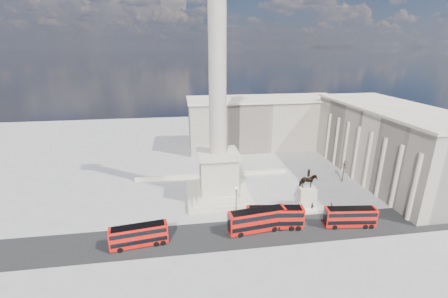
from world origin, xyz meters
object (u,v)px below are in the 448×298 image
red_bus_c (275,217)px  victorian_lamp (236,199)px  equestrian_statue (307,195)px  pedestrian_standing (332,211)px  pedestrian_walking (331,207)px  nelsons_column (218,143)px  red_bus_b (257,220)px  pedestrian_crossing (312,207)px  red_bus_d (350,217)px  red_bus_a (139,235)px

red_bus_c → victorian_lamp: size_ratio=1.63×
equestrian_statue → pedestrian_standing: size_ratio=4.67×
pedestrian_walking → red_bus_c: bearing=173.3°
red_bus_c → equestrian_statue: equestrian_statue is taller
victorian_lamp → pedestrian_standing: (19.40, -2.42, -2.94)m
nelsons_column → red_bus_c: size_ratio=4.60×
red_bus_b → pedestrian_crossing: (13.13, 5.37, -1.37)m
pedestrian_walking → pedestrian_crossing: (-3.90, 0.74, -0.02)m
nelsons_column → red_bus_d: nelsons_column is taller
red_bus_c → pedestrian_crossing: bearing=33.8°
nelsons_column → victorian_lamp: bearing=-75.0°
nelsons_column → equestrian_statue: (17.69, -7.89, -9.76)m
pedestrian_walking → pedestrian_standing: bearing=-135.1°
victorian_lamp → pedestrian_walking: (20.04, -0.78, -2.96)m
nelsons_column → red_bus_b: bearing=-69.4°
red_bus_a → red_bus_c: (24.61, 1.85, 0.21)m
nelsons_column → victorian_lamp: size_ratio=7.52×
nelsons_column → pedestrian_standing: size_ratio=25.93×
equestrian_statue → pedestrian_walking: 5.63m
red_bus_a → pedestrian_standing: size_ratio=5.13×
pedestrian_walking → red_bus_a: bearing=165.2°
red_bus_d → pedestrian_crossing: 8.03m
red_bus_d → victorian_lamp: size_ratio=1.47×
victorian_lamp → pedestrian_standing: size_ratio=3.45×
red_bus_b → pedestrian_walking: size_ratio=5.81×
nelsons_column → red_bus_a: nelsons_column is taller
red_bus_d → pedestrian_crossing: red_bus_d is taller
equestrian_statue → pedestrian_standing: (4.15, -3.61, -2.20)m
pedestrian_standing → pedestrian_crossing: bearing=-53.8°
equestrian_statue → pedestrian_walking: size_ratio=4.73×
victorian_lamp → pedestrian_walking: 20.27m
nelsons_column → red_bus_a: bearing=-134.6°
equestrian_statue → red_bus_d: bearing=-53.9°
red_bus_a → red_bus_d: size_ratio=1.01×
red_bus_a → red_bus_c: red_bus_c is taller
red_bus_b → red_bus_c: (3.55, 0.53, -0.04)m
red_bus_c → red_bus_d: (14.27, -1.57, -0.22)m
equestrian_statue → red_bus_b: bearing=-151.6°
nelsons_column → victorian_lamp: (2.44, -9.08, -9.01)m
nelsons_column → equestrian_statue: nelsons_column is taller
nelsons_column → red_bus_b: size_ratio=4.52×
red_bus_a → red_bus_d: (38.88, 0.28, -0.02)m
nelsons_column → pedestrian_standing: (21.84, -11.50, -11.96)m
red_bus_b → equestrian_statue: (12.24, 6.61, 0.86)m
red_bus_b → red_bus_d: bearing=-10.7°
red_bus_a → red_bus_c: 24.68m
red_bus_a → equestrian_statue: size_ratio=1.10×
red_bus_d → victorian_lamp: bearing=169.0°
red_bus_c → pedestrian_walking: bearing=24.0°
red_bus_d → pedestrian_walking: bearing=104.3°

